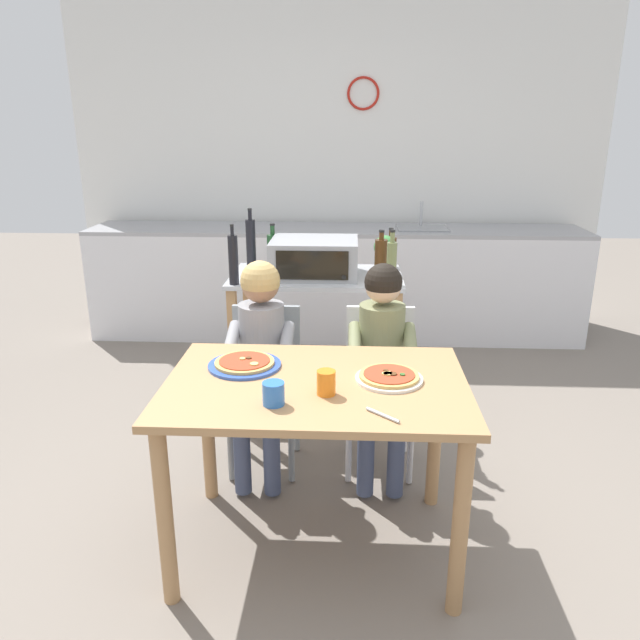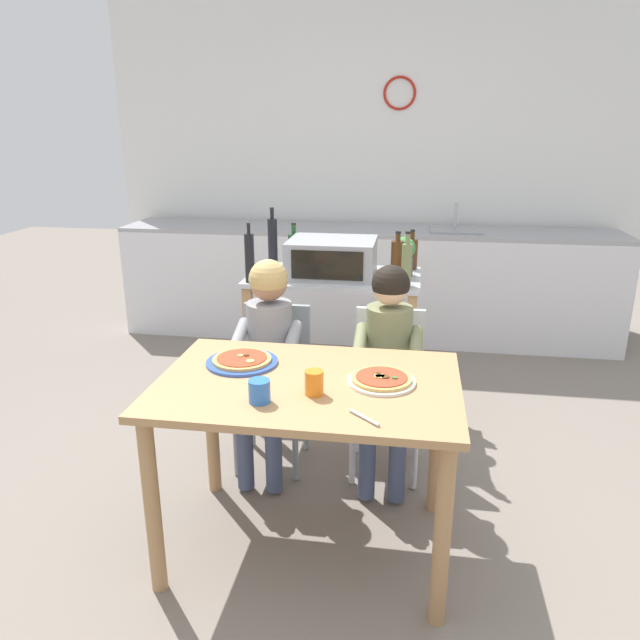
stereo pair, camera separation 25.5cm
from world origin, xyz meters
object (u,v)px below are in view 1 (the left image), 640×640
object	(u,v)px
bottle_squat_spirits	(381,260)
drinking_cup_orange	(326,383)
pizza_plate_white	(389,377)
dining_chair_right	(380,377)
toaster_oven	(314,258)
dining_chair_left	(265,375)
pizza_plate_blue_rimmed	(245,364)
serving_spoon	(383,415)
bottle_dark_olive_oil	(251,242)
potted_herb_plant	(385,253)
bottle_slim_sauce	(390,251)
child_in_olive_shirt	(382,350)
bottle_clear_vinegar	(273,250)
dining_table	(316,409)
drinking_cup_blue	(274,393)
bottle_brown_beer	(233,259)
child_in_grey_shirt	(260,346)
bottle_tall_green_wine	(392,263)
kitchen_island_cart	(317,322)

from	to	relation	value
bottle_squat_spirits	drinking_cup_orange	size ratio (longest dim) A/B	3.13
pizza_plate_white	dining_chair_right	bearing A→B (deg)	90.00
dining_chair_right	toaster_oven	bearing A→B (deg)	122.55
dining_chair_left	pizza_plate_blue_rimmed	distance (m)	0.62
drinking_cup_orange	serving_spoon	distance (m)	0.26
serving_spoon	bottle_dark_olive_oil	bearing A→B (deg)	112.22
potted_herb_plant	serving_spoon	distance (m)	1.63
bottle_dark_olive_oil	serving_spoon	size ratio (longest dim) A/B	2.50
bottle_slim_sauce	child_in_olive_shirt	xyz separation A→B (m)	(-0.09, -0.93, -0.29)
bottle_clear_vinegar	dining_table	world-z (taller)	bottle_clear_vinegar
drinking_cup_blue	dining_chair_right	bearing A→B (deg)	65.04
dining_chair_left	child_in_olive_shirt	size ratio (longest dim) A/B	0.77
bottle_squat_spirits	dining_chair_left	size ratio (longest dim) A/B	0.35
child_in_olive_shirt	dining_chair_left	bearing A→B (deg)	169.48
toaster_oven	pizza_plate_blue_rimmed	xyz separation A→B (m)	(-0.22, -1.13, -0.20)
bottle_brown_beer	child_in_grey_shirt	xyz separation A→B (m)	(0.21, -0.48, -0.32)
child_in_grey_shirt	bottle_squat_spirits	bearing A→B (deg)	44.55
bottle_squat_spirits	toaster_oven	bearing A→B (deg)	162.40
bottle_tall_green_wine	dining_chair_left	size ratio (longest dim) A/B	0.38
child_in_olive_shirt	kitchen_island_cart	bearing A→B (deg)	116.53
kitchen_island_cart	dining_table	size ratio (longest dim) A/B	0.85
bottle_brown_beer	serving_spoon	world-z (taller)	bottle_brown_beer
bottle_brown_beer	child_in_olive_shirt	xyz separation A→B (m)	(0.79, -0.47, -0.33)
kitchen_island_cart	bottle_brown_beer	xyz separation A→B (m)	(-0.44, -0.23, 0.43)
kitchen_island_cart	child_in_grey_shirt	xyz separation A→B (m)	(-0.23, -0.71, 0.11)
dining_chair_right	child_in_olive_shirt	size ratio (longest dim) A/B	0.77
pizza_plate_blue_rimmed	drinking_cup_orange	distance (m)	0.42
drinking_cup_orange	serving_spoon	bearing A→B (deg)	-40.33
potted_herb_plant	child_in_grey_shirt	distance (m)	1.03
serving_spoon	child_in_olive_shirt	bearing A→B (deg)	87.41
dining_chair_left	pizza_plate_blue_rimmed	xyz separation A→B (m)	(0.00, -0.55, 0.29)
child_in_olive_shirt	pizza_plate_white	xyz separation A→B (m)	(0.00, -0.55, 0.10)
toaster_oven	child_in_olive_shirt	bearing A→B (deg)	-62.23
toaster_oven	dining_chair_right	xyz separation A→B (m)	(0.36, -0.57, -0.49)
bottle_dark_olive_oil	dining_chair_left	distance (m)	0.99
bottle_brown_beer	child_in_olive_shirt	bearing A→B (deg)	-30.75
dining_chair_left	dining_table	bearing A→B (deg)	-66.23
bottle_squat_spirits	dining_chair_right	size ratio (longest dim) A/B	0.35
bottle_dark_olive_oil	child_in_olive_shirt	bearing A→B (deg)	-50.46
toaster_oven	child_in_grey_shirt	distance (m)	0.78
dining_table	pizza_plate_blue_rimmed	size ratio (longest dim) A/B	3.92
dining_chair_left	dining_chair_right	world-z (taller)	same
child_in_olive_shirt	bottle_dark_olive_oil	bearing A→B (deg)	129.54
kitchen_island_cart	bottle_squat_spirits	xyz separation A→B (m)	(0.36, -0.13, 0.41)
bottle_dark_olive_oil	pizza_plate_blue_rimmed	distance (m)	1.40
bottle_slim_sauce	dining_chair_left	bearing A→B (deg)	-129.00
pizza_plate_blue_rimmed	toaster_oven	bearing A→B (deg)	79.11
bottle_dark_olive_oil	toaster_oven	bearing A→B (deg)	-30.68
bottle_squat_spirits	pizza_plate_blue_rimmed	distance (m)	1.19
dining_table	bottle_tall_green_wine	bearing A→B (deg)	71.70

